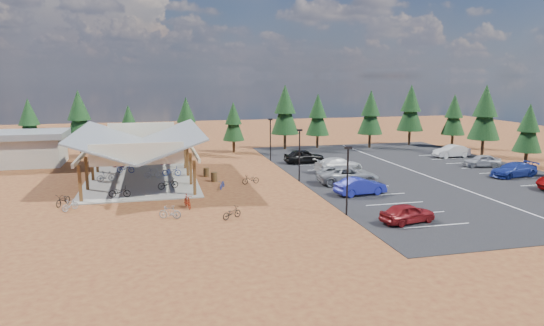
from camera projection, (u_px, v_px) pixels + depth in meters
The scene contains 45 objects.
ground at pixel (253, 189), 44.25m from camera, with size 140.00×140.00×0.00m, color #5C2718.
asphalt_lot at pixel (418, 173), 51.45m from camera, with size 27.00×44.00×0.04m, color black.
concrete_pad at pixel (142, 178), 48.59m from camera, with size 10.60×18.60×0.10m, color gray.
bike_pavilion at pixel (140, 141), 47.93m from camera, with size 11.65×19.40×4.97m.
outbuilding at pixel (16, 148), 55.48m from camera, with size 11.00×7.00×3.90m.
lamp_post_0 at pixel (347, 176), 35.34m from camera, with size 0.50×0.25×5.14m.
lamp_post_1 at pixel (299, 151), 46.81m from camera, with size 0.50×0.25×5.14m.
lamp_post_2 at pixel (270, 137), 58.28m from camera, with size 0.50×0.25×5.14m.
trash_bin_0 at pixel (214, 177), 47.25m from camera, with size 0.60×0.60×0.90m, color #473219.
trash_bin_1 at pixel (206, 172), 49.61m from camera, with size 0.60×0.60×0.90m, color #473219.
pine_0 at pixel (29, 122), 59.45m from camera, with size 3.22×3.22×7.50m.
pine_1 at pixel (79, 117), 60.20m from camera, with size 3.65×3.65×8.50m.
pine_2 at pixel (129, 125), 60.89m from camera, with size 2.84×2.84×6.61m.
pine_3 at pixel (186, 119), 63.16m from camera, with size 3.22×3.22×7.49m.
pine_4 at pixel (233, 122), 64.65m from camera, with size 2.91×2.91×6.78m.
pine_5 at pixel (285, 110), 67.09m from camera, with size 3.88×3.88×9.03m.
pine_6 at pixel (318, 115), 68.49m from camera, with size 3.33×3.33×7.75m.
pine_7 at pixel (371, 113), 68.74m from camera, with size 3.53×3.53×8.23m.
pine_8 at pixel (411, 108), 71.47m from camera, with size 3.85×3.85×8.96m.
pine_11 at pixel (529, 128), 54.14m from camera, with size 3.09×3.09×7.19m.
pine_12 at pixel (485, 113), 61.15m from camera, with size 3.92×3.92×9.14m.
pine_13 at pixel (454, 115), 69.13m from camera, with size 3.29×3.29×7.66m.
bike_0 at pixel (120, 192), 40.67m from camera, with size 0.63×1.81×0.95m, color black.
bike_1 at pixel (106, 176), 46.67m from camera, with size 0.51×1.79×1.08m, color gray.
bike_2 at pixel (126, 168), 50.95m from camera, with size 0.65×1.86×0.98m, color navy.
bike_3 at pixel (118, 163), 54.10m from camera, with size 0.42×1.48×0.89m, color maroon.
bike_4 at pixel (168, 183), 43.69m from camera, with size 0.66×1.90×1.00m, color black.
bike_5 at pixel (153, 173), 48.14m from camera, with size 0.50×1.75×1.05m, color #9C9EA4.
bike_6 at pixel (172, 171), 49.37m from camera, with size 0.66×1.90×1.00m, color navy.
bike_7 at pixel (166, 161), 55.69m from camera, with size 0.42×1.48×0.89m, color maroon.
bike_8 at pixel (63, 200), 38.39m from camera, with size 0.64×1.83×0.96m, color black.
bike_9 at pixel (70, 205), 36.99m from camera, with size 0.42×1.49×0.89m, color gray.
bike_11 at pixel (187, 201), 37.67m from camera, with size 0.51×1.81×1.09m, color maroon.
bike_12 at pixel (232, 213), 34.90m from camera, with size 0.58×1.65×0.87m, color black.
bike_13 at pixel (170, 212), 34.89m from camera, with size 0.45×1.61×0.97m, color gray.
bike_14 at pixel (222, 184), 44.17m from camera, with size 0.53×1.53×0.80m, color navy.
bike_16 at pixel (251, 179), 46.16m from camera, with size 0.59×1.71×0.90m, color black.
car_0 at pixel (407, 213), 33.78m from camera, with size 1.62×4.04×1.37m, color maroon.
car_1 at pixel (360, 186), 41.76m from camera, with size 1.58×4.52×1.49m, color navy.
car_2 at pixel (348, 175), 46.07m from camera, with size 2.73×5.93×1.65m, color gray.
car_3 at pixel (339, 165), 51.66m from camera, with size 2.19×5.39×1.56m, color silver.
car_4 at pixel (304, 156), 57.04m from camera, with size 1.90×4.73×1.61m, color black.
car_7 at pixel (514, 170), 49.13m from camera, with size 2.07×5.08×1.48m, color navy.
car_8 at pixel (482, 161), 54.64m from camera, with size 1.64×4.08×1.39m, color #9B9DA2.
car_9 at pixel (452, 151), 61.07m from camera, with size 1.62×4.65×1.53m, color silver.
Camera 1 is at (-8.59, -42.31, 10.15)m, focal length 32.00 mm.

